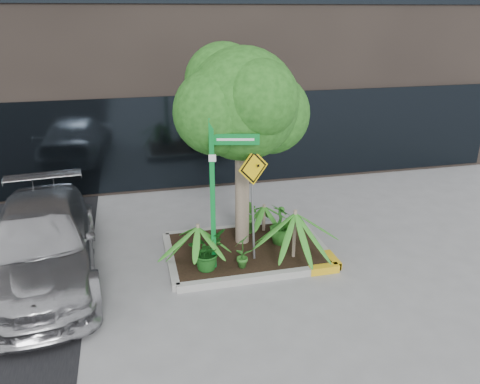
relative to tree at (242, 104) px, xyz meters
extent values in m
plane|color=gray|center=(-0.19, -0.64, -3.13)|extent=(80.00, 80.00, 0.00)
cube|color=#9E9E99|center=(0.01, 0.76, -3.05)|extent=(3.20, 0.15, 0.15)
cube|color=#9E9E99|center=(0.01, -1.44, -3.05)|extent=(3.20, 0.15, 0.15)
cube|color=#9E9E99|center=(-1.59, -0.34, -3.05)|extent=(0.15, 2.20, 0.15)
cube|color=#9E9E99|center=(1.61, -0.34, -3.05)|extent=(0.15, 2.20, 0.15)
cube|color=gold|center=(1.31, -1.44, -3.05)|extent=(0.60, 0.17, 0.15)
cube|color=black|center=(0.01, -0.34, -3.01)|extent=(3.05, 2.05, 0.06)
cylinder|color=gray|center=(0.00, -0.02, -1.75)|extent=(0.29, 0.29, 2.76)
cylinder|color=gray|center=(0.09, -0.02, -0.73)|extent=(0.52, 0.15, 0.90)
sphere|color=#1C4E16|center=(0.00, -0.02, 0.00)|extent=(2.21, 2.21, 2.21)
sphere|color=#1C4E16|center=(0.65, 0.26, -0.27)|extent=(1.66, 1.66, 1.66)
sphere|color=#1C4E16|center=(-0.55, -0.20, -0.09)|extent=(1.66, 1.66, 1.66)
sphere|color=#1C4E16|center=(0.19, -0.57, 0.19)|extent=(1.47, 1.47, 1.47)
sphere|color=#1C4E16|center=(-0.27, 0.45, 0.37)|extent=(1.57, 1.57, 1.57)
cylinder|color=gray|center=(0.86, -0.92, -2.46)|extent=(0.07, 0.07, 1.03)
cylinder|color=gray|center=(-1.06, -0.78, -2.54)|extent=(0.07, 0.07, 0.87)
cylinder|color=gray|center=(0.61, 0.40, -2.66)|extent=(0.07, 0.07, 0.63)
imported|color=#ADADB1|center=(-3.99, -0.29, -2.42)|extent=(2.42, 5.04, 1.42)
imported|color=#175117|center=(-0.94, -0.97, -2.58)|extent=(1.00, 1.00, 0.79)
imported|color=#296D20|center=(0.79, -0.27, -2.54)|extent=(0.64, 0.64, 0.88)
imported|color=#296820|center=(-0.25, -1.08, -2.62)|extent=(0.53, 0.53, 0.72)
imported|color=#29661D|center=(0.23, 0.33, -2.55)|extent=(0.60, 0.60, 0.84)
cube|color=#0C8A32|center=(-0.79, -0.94, -1.58)|extent=(0.11, 0.11, 3.10)
cube|color=#0C8A32|center=(-0.38, -1.03, -0.42)|extent=(0.85, 0.22, 0.20)
cube|color=#0C8A32|center=(-0.69, -0.53, -0.20)|extent=(0.22, 0.85, 0.20)
cube|color=white|center=(-0.38, -1.05, -0.42)|extent=(0.65, 0.16, 0.04)
cube|color=white|center=(-0.71, -0.53, -0.20)|extent=(0.16, 0.65, 0.04)
cube|color=white|center=(-0.79, -0.99, -0.75)|extent=(0.13, 0.03, 0.13)
cylinder|color=slate|center=(0.03, -0.75, -1.93)|extent=(0.12, 0.19, 2.09)
cube|color=yellow|center=(0.03, -0.77, -1.05)|extent=(0.65, 0.30, 0.70)
cube|color=black|center=(0.03, -0.79, -1.05)|extent=(0.57, 0.25, 0.62)
cube|color=yellow|center=(0.03, -0.79, -1.05)|extent=(0.49, 0.22, 0.53)
cube|color=black|center=(0.02, -0.80, -1.07)|extent=(0.15, 0.07, 0.09)
camera|label=1|loc=(-2.17, -8.85, 1.69)|focal=35.00mm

